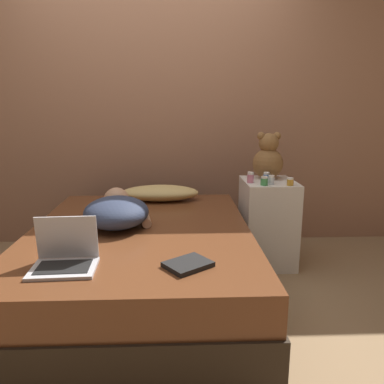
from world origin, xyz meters
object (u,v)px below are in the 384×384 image
at_px(laptop, 65,256).
at_px(book, 188,264).
at_px(bottle_amber, 290,182).
at_px(bottle_pink, 251,177).
at_px(bottle_green, 264,181).
at_px(pillow, 160,193).
at_px(person_lying, 117,210).
at_px(bottle_blue, 266,177).
at_px(bottle_clear, 271,180).
at_px(teddy_bear, 268,158).

distance_m(laptop, book, 0.59).
xyz_separation_m(laptop, bottle_amber, (1.38, 0.99, 0.15)).
distance_m(bottle_pink, bottle_green, 0.13).
distance_m(pillow, laptop, 1.34).
relative_size(pillow, bottle_amber, 10.72).
bearing_deg(bottle_pink, pillow, 166.10).
height_order(person_lying, bottle_green, bottle_green).
xyz_separation_m(bottle_amber, book, (-0.79, -1.01, -0.20)).
bearing_deg(bottle_blue, pillow, 168.08).
height_order(bottle_blue, bottle_pink, bottle_pink).
distance_m(bottle_clear, bottle_blue, 0.07).
bearing_deg(bottle_pink, bottle_clear, -24.23).
xyz_separation_m(laptop, book, (0.59, -0.02, -0.04)).
xyz_separation_m(bottle_green, bottle_amber, (0.19, -0.01, -0.00)).
height_order(pillow, bottle_green, bottle_green).
height_order(laptop, teddy_bear, teddy_bear).
bearing_deg(teddy_bear, bottle_blue, -105.77).
distance_m(pillow, person_lying, 0.67).
height_order(pillow, person_lying, person_lying).
bearing_deg(book, bottle_clear, 58.03).
bearing_deg(person_lying, bottle_green, 9.23).
bearing_deg(bottle_amber, teddy_bear, 110.26).
relative_size(bottle_pink, bottle_green, 1.21).
distance_m(person_lying, bottle_amber, 1.28).
bearing_deg(bottle_clear, bottle_blue, 108.65).
distance_m(pillow, bottle_blue, 0.86).
bearing_deg(bottle_clear, bottle_amber, -22.04).
xyz_separation_m(bottle_clear, bottle_amber, (0.13, -0.05, -0.00)).
bearing_deg(laptop, person_lying, 74.85).
xyz_separation_m(person_lying, bottle_pink, (0.96, 0.44, 0.13)).
relative_size(person_lying, bottle_blue, 8.49).
bearing_deg(bottle_clear, laptop, -140.34).
xyz_separation_m(person_lying, laptop, (-0.15, -0.66, -0.04)).
bearing_deg(teddy_bear, laptop, -135.18).
bearing_deg(teddy_bear, pillow, 179.38).
bearing_deg(laptop, book, -4.72).
xyz_separation_m(teddy_bear, book, (-0.69, -1.29, -0.33)).
height_order(teddy_bear, bottle_blue, teddy_bear).
relative_size(pillow, bottle_pink, 7.72).
xyz_separation_m(teddy_bear, bottle_blue, (-0.05, -0.17, -0.12)).
height_order(bottle_green, book, bottle_green).
bearing_deg(pillow, bottle_amber, -16.61).
bearing_deg(book, bottle_green, 59.62).
relative_size(bottle_clear, bottle_amber, 1.13).
height_order(person_lying, laptop, laptop).
relative_size(laptop, bottle_blue, 3.87).
bearing_deg(bottle_amber, person_lying, -165.33).
height_order(laptop, bottle_green, bottle_green).
bearing_deg(bottle_blue, book, -119.62).
height_order(bottle_blue, bottle_green, bottle_blue).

